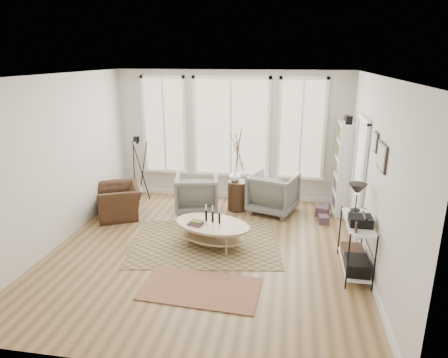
% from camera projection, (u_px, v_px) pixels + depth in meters
% --- Properties ---
extents(room, '(5.50, 5.54, 2.90)m').
position_uv_depth(room, '(207.00, 170.00, 6.43)').
color(room, '#98774F').
rests_on(room, ground).
extents(bay_window, '(4.14, 0.12, 2.24)m').
position_uv_depth(bay_window, '(231.00, 129.00, 8.91)').
color(bay_window, '#C7B085').
rests_on(bay_window, ground).
extents(door, '(0.09, 1.06, 2.22)m').
position_uv_depth(door, '(359.00, 175.00, 7.17)').
color(door, silver).
rests_on(door, ground).
extents(bookcase, '(0.31, 0.85, 2.06)m').
position_uv_depth(bookcase, '(344.00, 168.00, 8.25)').
color(bookcase, white).
rests_on(bookcase, ground).
extents(low_shelf, '(0.38, 1.08, 1.30)m').
position_uv_depth(low_shelf, '(356.00, 241.00, 6.02)').
color(low_shelf, white).
rests_on(low_shelf, ground).
extents(wall_art, '(0.04, 0.88, 0.44)m').
position_uv_depth(wall_art, '(380.00, 153.00, 5.61)').
color(wall_art, black).
rests_on(wall_art, ground).
extents(rug_main, '(2.83, 2.30, 0.01)m').
position_uv_depth(rug_main, '(205.00, 243.00, 7.08)').
color(rug_main, brown).
rests_on(rug_main, ground).
extents(rug_runner, '(1.71, 1.02, 0.01)m').
position_uv_depth(rug_runner, '(201.00, 288.00, 5.68)').
color(rug_runner, maroon).
rests_on(rug_runner, ground).
extents(coffee_table, '(1.54, 1.21, 0.62)m').
position_uv_depth(coffee_table, '(212.00, 228.00, 6.88)').
color(coffee_table, tan).
rests_on(coffee_table, ground).
extents(armchair_left, '(1.03, 1.05, 0.81)m').
position_uv_depth(armchair_left, '(197.00, 193.00, 8.40)').
color(armchair_left, slate).
rests_on(armchair_left, ground).
extents(armchair_right, '(1.14, 1.16, 0.84)m').
position_uv_depth(armchair_right, '(273.00, 193.00, 8.38)').
color(armchair_right, slate).
rests_on(armchair_right, ground).
extents(side_table, '(0.42, 0.42, 1.77)m').
position_uv_depth(side_table, '(238.00, 172.00, 8.38)').
color(side_table, '#3C2619').
rests_on(side_table, ground).
extents(vase, '(0.30, 0.30, 0.25)m').
position_uv_depth(vase, '(235.00, 176.00, 8.42)').
color(vase, silver).
rests_on(vase, side_table).
extents(accent_chair, '(1.29, 1.23, 0.65)m').
position_uv_depth(accent_chair, '(119.00, 201.00, 8.21)').
color(accent_chair, '#3C2619').
rests_on(accent_chair, ground).
extents(tripod_camera, '(0.52, 0.52, 1.48)m').
position_uv_depth(tripod_camera, '(139.00, 172.00, 8.96)').
color(tripod_camera, black).
rests_on(tripod_camera, ground).
extents(book_stack_near, '(0.31, 0.36, 0.20)m').
position_uv_depth(book_stack_near, '(322.00, 211.00, 8.29)').
color(book_stack_near, maroon).
rests_on(book_stack_near, ground).
extents(book_stack_far, '(0.20, 0.25, 0.15)m').
position_uv_depth(book_stack_far, '(324.00, 219.00, 7.90)').
color(book_stack_far, maroon).
rests_on(book_stack_far, ground).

